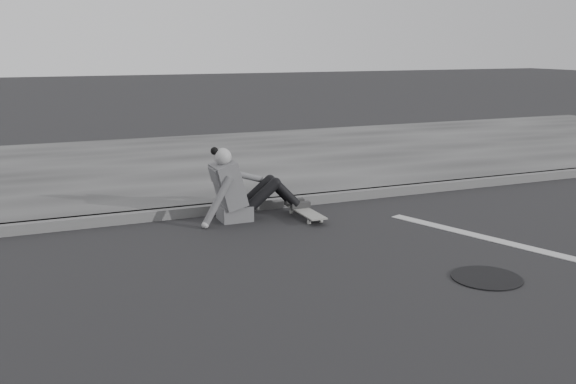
# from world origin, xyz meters

# --- Properties ---
(ground) EXTENTS (80.00, 80.00, 0.00)m
(ground) POSITION_xyz_m (0.00, 0.00, 0.00)
(ground) COLOR black
(ground) RESTS_ON ground
(curb) EXTENTS (24.00, 0.16, 0.12)m
(curb) POSITION_xyz_m (0.00, 2.58, 0.06)
(curb) COLOR #515151
(curb) RESTS_ON ground
(sidewalk) EXTENTS (24.00, 6.00, 0.12)m
(sidewalk) POSITION_xyz_m (0.00, 5.60, 0.06)
(sidewalk) COLOR #3B3B3B
(sidewalk) RESTS_ON ground
(manhole) EXTENTS (0.61, 0.61, 0.01)m
(manhole) POSITION_xyz_m (1.66, -0.49, 0.01)
(manhole) COLOR black
(manhole) RESTS_ON ground
(skateboard) EXTENTS (0.20, 0.78, 0.09)m
(skateboard) POSITION_xyz_m (1.02, 1.96, 0.07)
(skateboard) COLOR #9E9E99
(skateboard) RESTS_ON ground
(seated_woman) EXTENTS (1.38, 0.46, 0.88)m
(seated_woman) POSITION_xyz_m (0.29, 2.21, 0.36)
(seated_woman) COLOR #515254
(seated_woman) RESTS_ON ground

